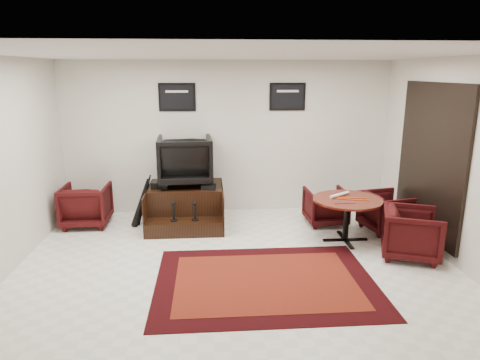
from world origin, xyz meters
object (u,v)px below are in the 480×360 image
shine_podium (186,206)px  table_chair_corner (412,231)px  armchair_side (86,203)px  shine_chair (185,158)px  table_chair_back (326,204)px  table_chair_window (386,210)px  meeting_table (347,204)px

shine_podium → table_chair_corner: size_ratio=1.69×
shine_podium → armchair_side: bearing=180.0°
shine_chair → armchair_side: 1.87m
table_chair_back → table_chair_corner: 1.70m
table_chair_window → shine_podium: bearing=67.7°
shine_podium → armchair_side: armchair_side is taller
table_chair_corner → shine_chair: bearing=81.6°
armchair_side → meeting_table: bearing=165.6°
meeting_table → table_chair_corner: bearing=-41.6°
shine_chair → armchair_side: bearing=1.4°
armchair_side → table_chair_corner: same height
shine_chair → table_chair_window: (3.35, -0.77, -0.78)m
shine_chair → table_chair_corner: 3.83m
shine_chair → table_chair_corner: size_ratio=1.20×
shine_podium → table_chair_back: (2.43, -0.23, 0.04)m
shine_chair → meeting_table: bearing=152.0°
shine_chair → table_chair_window: 3.53m
table_chair_back → meeting_table: bearing=95.3°
table_chair_window → shine_chair: bearing=65.4°
shine_podium → armchair_side: 1.72m
shine_podium → table_chair_corner: (3.28, -1.69, 0.09)m
armchair_side → table_chair_window: bearing=172.2°
shine_podium → table_chair_back: 2.45m
shine_chair → table_chair_back: size_ratio=1.37×
shine_chair → meeting_table: (2.54, -1.17, -0.53)m
shine_chair → armchair_side: (-1.71, -0.14, -0.74)m
armchair_side → meeting_table: armchair_side is taller
shine_chair → table_chair_back: (2.43, -0.36, -0.79)m
armchair_side → table_chair_window: 5.11m
shine_podium → meeting_table: meeting_table is taller
armchair_side → shine_podium: bearing=179.3°
shine_podium → meeting_table: 2.76m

